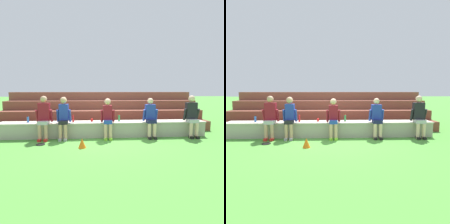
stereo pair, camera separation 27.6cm
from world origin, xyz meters
The scene contains 14 objects.
ground_plane centered at (0.00, 0.00, 0.00)m, with size 80.00×80.00×0.00m, color #4C9338.
stone_seating_wall centered at (0.00, 0.29, 0.29)m, with size 7.35×0.63×0.54m.
brick_bleachers centered at (0.00, 2.50, 0.59)m, with size 8.79×2.61×1.56m.
person_far_left centered at (-2.03, -0.01, 0.80)m, with size 0.55×0.53×1.48m.
person_left_of_center centered at (-1.38, 0.00, 0.78)m, with size 0.49×0.55×1.44m.
person_center centered at (0.12, -0.03, 0.75)m, with size 0.49×0.52×1.38m.
person_right_of_center centered at (1.63, 0.00, 0.75)m, with size 0.52×0.55×1.39m.
person_far_right centered at (3.11, -0.03, 0.80)m, with size 0.56×0.53×1.48m.
water_bottle_near_right centered at (0.55, 0.34, 0.66)m, with size 0.07×0.07×0.25m.
water_bottle_center_gap centered at (-2.66, 0.30, 0.64)m, with size 0.07×0.07×0.22m.
water_bottle_mid_left centered at (-1.09, 0.26, 0.66)m, with size 0.06×0.06×0.25m.
plastic_cup_right_end centered at (-0.43, 0.35, 0.59)m, with size 0.08×0.08×0.11m, color red.
frisbee centered at (-1.99, -0.65, 0.01)m, with size 0.27×0.27×0.02m, color black.
sports_cone centered at (-0.68, -1.06, 0.14)m, with size 0.23×0.23×0.28m, color orange.
Camera 2 is at (0.05, -6.51, 1.69)m, focal length 30.55 mm.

